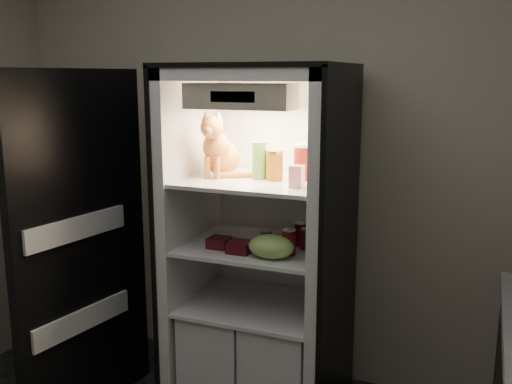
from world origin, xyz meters
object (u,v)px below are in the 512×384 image
at_px(pepper_jar, 304,162).
at_px(refrigerator, 261,267).
at_px(soda_can_c, 289,242).
at_px(mayo_tub, 272,165).
at_px(grape_bag, 271,247).
at_px(condiment_jar, 266,238).
at_px(soda_can_b, 306,239).
at_px(salsa_jar, 274,165).
at_px(cream_carton, 297,177).
at_px(berry_box_left, 219,243).
at_px(soda_can_a, 301,234).
at_px(tabby_cat, 220,151).
at_px(parmesan_shaker, 259,161).
at_px(berry_box_right, 240,247).

bearing_deg(pepper_jar, refrigerator, -173.01).
bearing_deg(soda_can_c, mayo_tub, 128.86).
height_order(pepper_jar, grape_bag, pepper_jar).
bearing_deg(condiment_jar, soda_can_b, 2.65).
bearing_deg(grape_bag, salsa_jar, 106.46).
bearing_deg(salsa_jar, cream_carton, -40.03).
bearing_deg(pepper_jar, cream_carton, -81.18).
bearing_deg(berry_box_left, soda_can_c, 3.32).
distance_m(cream_carton, soda_can_a, 0.40).
bearing_deg(condiment_jar, refrigerator, 130.33).
xyz_separation_m(tabby_cat, soda_can_b, (0.49, -0.01, -0.43)).
bearing_deg(mayo_tub, soda_can_b, -23.12).
bearing_deg(soda_can_a, parmesan_shaker, -161.88).
height_order(mayo_tub, soda_can_c, mayo_tub).
bearing_deg(cream_carton, berry_box_left, 178.91).
bearing_deg(condiment_jar, berry_box_left, -148.77).
bearing_deg(cream_carton, tabby_cat, 162.28).
xyz_separation_m(refrigerator, tabby_cat, (-0.22, -0.04, 0.63)).
bearing_deg(cream_carton, soda_can_a, 101.17).
relative_size(soda_can_b, berry_box_left, 1.04).
bearing_deg(tabby_cat, grape_bag, -32.28).
bearing_deg(berry_box_left, grape_bag, -10.63).
height_order(cream_carton, grape_bag, cream_carton).
bearing_deg(pepper_jar, grape_bag, -105.22).
height_order(salsa_jar, grape_bag, salsa_jar).
xyz_separation_m(mayo_tub, cream_carton, (0.22, -0.24, -0.01)).
distance_m(salsa_jar, grape_bag, 0.42).
bearing_deg(mayo_tub, berry_box_right, -103.89).
relative_size(tabby_cat, berry_box_right, 3.08).
height_order(soda_can_a, grape_bag, soda_can_a).
relative_size(salsa_jar, soda_can_c, 1.18).
distance_m(pepper_jar, cream_carton, 0.23).
distance_m(mayo_tub, berry_box_left, 0.50).
relative_size(tabby_cat, mayo_tub, 2.82).
distance_m(parmesan_shaker, soda_can_b, 0.47).
bearing_deg(refrigerator, salsa_jar, -31.85).
height_order(parmesan_shaker, soda_can_b, parmesan_shaker).
relative_size(refrigerator, condiment_jar, 22.61).
bearing_deg(parmesan_shaker, soda_can_a, 18.12).
bearing_deg(berry_box_right, berry_box_left, 165.39).
distance_m(condiment_jar, berry_box_right, 0.18).
relative_size(pepper_jar, grape_bag, 0.79).
relative_size(parmesan_shaker, soda_can_b, 1.74).
distance_m(parmesan_shaker, condiment_jar, 0.41).
xyz_separation_m(mayo_tub, soda_can_a, (0.18, -0.03, -0.35)).
bearing_deg(mayo_tub, soda_can_a, -11.17).
height_order(refrigerator, soda_can_b, refrigerator).
relative_size(refrigerator, tabby_cat, 5.32).
bearing_deg(salsa_jar, soda_can_b, 2.66).
distance_m(parmesan_shaker, cream_carton, 0.29).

